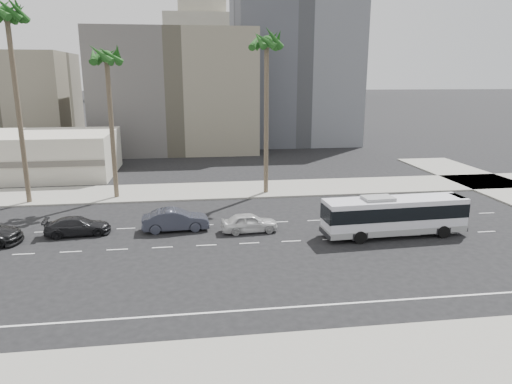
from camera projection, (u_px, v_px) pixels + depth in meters
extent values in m
plane|color=black|center=(332.00, 239.00, 33.34)|extent=(700.00, 700.00, 0.00)
cube|color=gray|center=(288.00, 188.00, 48.21)|extent=(120.00, 7.00, 0.15)
cube|color=gray|center=(447.00, 370.00, 18.43)|extent=(120.00, 7.00, 0.15)
cube|color=beige|center=(16.00, 155.00, 53.72)|extent=(22.00, 12.00, 5.00)
cube|color=#5F5C56|center=(176.00, 91.00, 72.78)|extent=(24.00, 18.00, 18.00)
cube|color=#4D4F57|center=(292.00, 66.00, 81.19)|extent=(20.00, 20.00, 26.00)
cube|color=#5F5C56|center=(13.00, 101.00, 74.50)|extent=(18.00, 16.00, 15.00)
cube|color=#B5AF98|center=(203.00, 57.00, 267.88)|extent=(42.00, 42.00, 44.00)
cube|color=#5A5F66|center=(290.00, 31.00, 251.75)|extent=(26.00, 26.00, 70.00)
cube|color=#5A5F66|center=(320.00, 44.00, 285.11)|extent=(22.00, 22.00, 60.00)
cube|color=silver|center=(394.00, 214.00, 33.74)|extent=(10.54, 2.82, 2.34)
cube|color=black|center=(395.00, 210.00, 33.66)|extent=(10.61, 2.88, 0.99)
cube|color=gray|center=(393.00, 228.00, 33.99)|extent=(10.57, 2.86, 0.45)
cube|color=gray|center=(378.00, 198.00, 33.25)|extent=(2.23, 1.55, 0.27)
cube|color=#262628|center=(459.00, 198.00, 34.15)|extent=(0.62, 1.65, 0.27)
cylinder|color=black|center=(444.00, 233.00, 33.36)|extent=(0.90, 0.27, 0.90)
cylinder|color=black|center=(428.00, 223.00, 35.58)|extent=(0.90, 0.27, 0.90)
cylinder|color=black|center=(359.00, 237.00, 32.51)|extent=(0.90, 0.27, 0.90)
cylinder|color=black|center=(348.00, 227.00, 34.73)|extent=(0.90, 0.27, 0.90)
imported|color=silver|center=(249.00, 222.00, 34.81)|extent=(1.95, 4.32, 1.44)
imported|color=#30333F|center=(175.00, 220.00, 35.11)|extent=(2.04, 5.08, 1.64)
imported|color=black|center=(78.00, 226.00, 34.16)|extent=(2.34, 4.82, 1.35)
cylinder|color=brown|center=(266.00, 122.00, 44.57)|extent=(0.39, 0.39, 14.24)
cylinder|color=brown|center=(112.00, 131.00, 42.94)|extent=(0.40, 0.40, 12.86)
cylinder|color=brown|center=(19.00, 114.00, 40.74)|extent=(0.42, 0.42, 16.29)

